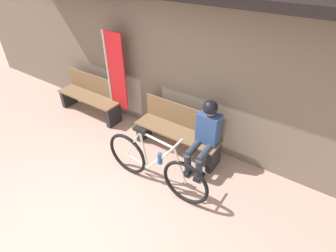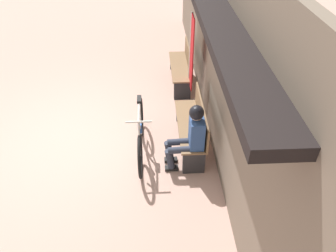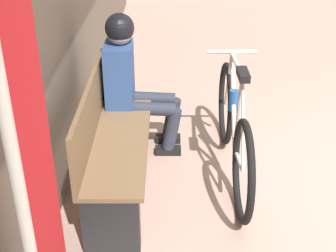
% 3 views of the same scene
% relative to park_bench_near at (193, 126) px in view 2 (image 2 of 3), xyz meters
% --- Properties ---
extents(ground_plane, '(24.00, 24.00, 0.00)m').
position_rel_park_bench_near_xyz_m(ground_plane, '(-0.25, -2.03, -0.38)').
color(ground_plane, tan).
extents(storefront_wall, '(12.00, 0.56, 3.20)m').
position_rel_park_bench_near_xyz_m(storefront_wall, '(-0.25, 0.40, 1.28)').
color(storefront_wall, '#756656').
rests_on(storefront_wall, ground_plane).
extents(park_bench_near, '(1.53, 0.42, 0.83)m').
position_rel_park_bench_near_xyz_m(park_bench_near, '(0.00, 0.00, 0.00)').
color(park_bench_near, brown).
rests_on(park_bench_near, ground_plane).
extents(bicycle, '(1.77, 0.40, 0.96)m').
position_rel_park_bench_near_xyz_m(bicycle, '(0.17, -0.91, 0.00)').
color(bicycle, black).
rests_on(bicycle, ground_plane).
extents(person_seated, '(0.34, 0.62, 1.19)m').
position_rel_park_bench_near_xyz_m(person_seated, '(0.56, -0.11, 0.29)').
color(person_seated, '#2D3342').
rests_on(person_seated, ground_plane).
extents(park_bench_far, '(1.50, 0.42, 0.83)m').
position_rel_park_bench_near_xyz_m(park_bench_far, '(-2.20, -0.00, -0.00)').
color(park_bench_far, brown).
rests_on(park_bench_far, ground_plane).
extents(banner_pole, '(0.45, 0.05, 1.83)m').
position_rel_park_bench_near_xyz_m(banner_pole, '(-1.51, 0.11, 0.65)').
color(banner_pole, '#B7B2A8').
rests_on(banner_pole, ground_plane).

